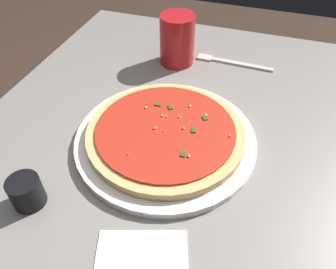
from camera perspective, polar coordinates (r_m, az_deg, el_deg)
name	(u,v)px	position (r m, az deg, el deg)	size (l,w,h in m)	color
restaurant_table	(172,180)	(0.76, 0.65, -7.89)	(0.89, 0.75, 0.77)	black
serving_plate	(168,140)	(0.60, 0.00, -0.89)	(0.33, 0.33, 0.01)	white
pizza	(168,133)	(0.59, 0.00, 0.26)	(0.29, 0.29, 0.02)	#DBB26B
cup_tall_drink	(177,40)	(0.80, 1.61, 16.14)	(0.08, 0.08, 0.12)	#B2191E
cup_small_sauce	(26,192)	(0.55, -23.38, -9.14)	(0.05, 0.05, 0.05)	black
fork	(230,62)	(0.84, 10.70, 12.25)	(0.03, 0.19, 0.00)	silver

